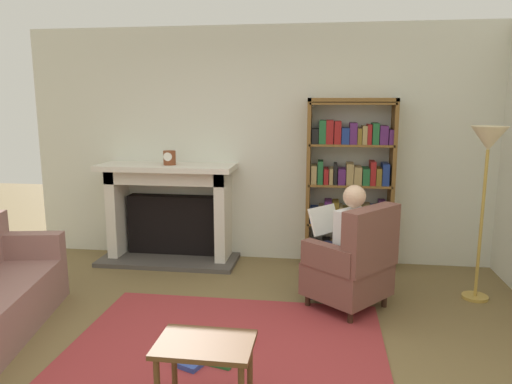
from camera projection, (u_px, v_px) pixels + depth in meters
name	position (u px, v px, depth m)	size (l,w,h in m)	color
ground	(218.00, 369.00, 3.39)	(14.00, 14.00, 0.00)	brown
back_wall	(264.00, 145.00, 5.63)	(5.60, 0.10, 2.70)	silver
area_rug	(227.00, 347.00, 3.69)	(2.40, 1.80, 0.01)	#9A3133
fireplace	(170.00, 210.00, 5.67)	(1.60, 0.64, 1.15)	#4C4742
mantel_clock	(169.00, 158.00, 5.45)	(0.14, 0.14, 0.16)	brown
bookshelf	(349.00, 186.00, 5.36)	(0.95, 0.32, 1.89)	brown
armchair_reading	(353.00, 264.00, 4.30)	(0.89, 0.89, 0.97)	#331E14
seated_reader	(344.00, 240.00, 4.35)	(0.59, 0.57, 1.14)	silver
side_table	(205.00, 355.00, 2.78)	(0.56, 0.39, 0.50)	brown
scattered_books	(217.00, 352.00, 3.58)	(0.54, 0.63, 0.04)	#267233
floor_lamp	(488.00, 154.00, 4.36)	(0.32, 0.32, 1.64)	#B7933F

